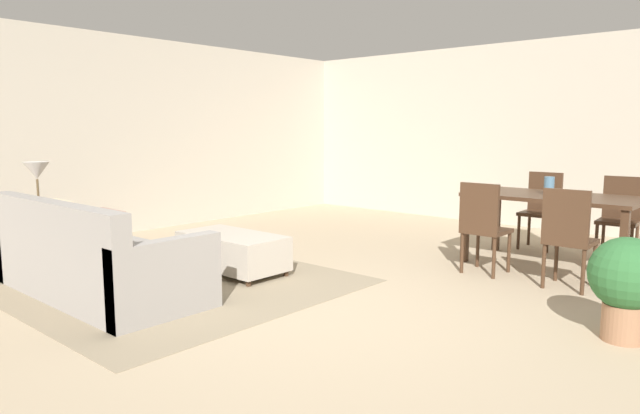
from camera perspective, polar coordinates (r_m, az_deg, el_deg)
The scene contains 15 objects.
ground_plane at distance 4.54m, azimuth 1.59°, elevation -10.69°, with size 10.80×10.80×0.00m, color tan.
wall_back at distance 8.75m, azimuth 23.30°, elevation 6.61°, with size 9.00×0.12×2.70m, color #BCB2A0.
wall_left at distance 8.20m, azimuth -20.96°, elevation 6.68°, with size 0.12×11.00×2.70m, color #BCB2A0.
area_rug at distance 5.62m, azimuth -14.62°, elevation -7.25°, with size 3.00×2.80×0.01m, color gray.
couch at distance 5.35m, azimuth -21.67°, elevation -5.20°, with size 2.20×0.94×0.86m.
ottoman_table at distance 5.82m, azimuth -8.75°, elevation -4.31°, with size 1.13×0.59×0.40m.
side_table at distance 6.63m, azimuth -26.23°, elevation -1.52°, with size 0.40×0.40×0.58m.
table_lamp at distance 6.57m, azimuth -26.51°, elevation 3.08°, with size 0.26×0.26×0.53m.
dining_table at distance 6.42m, azimuth 22.31°, elevation 0.33°, with size 1.69×0.91×0.76m.
dining_chair_near_left at distance 5.86m, azimuth 16.00°, elevation -1.54°, with size 0.40×0.40×0.92m.
dining_chair_near_right at distance 5.55m, azimuth 23.60°, elevation -2.40°, with size 0.41×0.41×0.92m.
dining_chair_far_left at distance 7.39m, azimuth 21.32°, elevation 0.13°, with size 0.41×0.41×0.92m.
dining_chair_far_right at distance 7.10m, azimuth 27.85°, elevation -0.54°, with size 0.43×0.43×0.92m.
vase_centerpiece at distance 6.41m, azimuth 21.97°, elevation 2.00°, with size 0.10×0.10×0.19m, color slate.
potted_plant at distance 4.41m, azimuth 28.35°, elevation -6.49°, with size 0.50×0.50×0.72m.
Camera 1 is at (2.76, -3.30, 1.45)m, focal length 31.94 mm.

